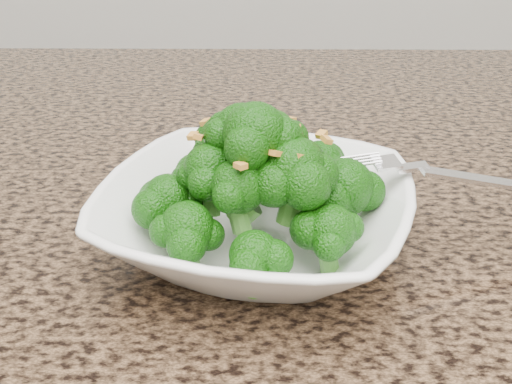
# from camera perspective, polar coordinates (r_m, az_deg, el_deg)

# --- Properties ---
(granite_counter) EXTENTS (1.64, 1.04, 0.03)m
(granite_counter) POSITION_cam_1_polar(r_m,az_deg,el_deg) (0.58, -9.51, -1.90)
(granite_counter) COLOR brown
(granite_counter) RESTS_ON cabinet
(bowl) EXTENTS (0.28, 0.28, 0.06)m
(bowl) POSITION_cam_1_polar(r_m,az_deg,el_deg) (0.48, 0.00, -2.35)
(bowl) COLOR white
(bowl) RESTS_ON granite_counter
(broccoli_pile) EXTENTS (0.20, 0.20, 0.08)m
(broccoli_pile) POSITION_cam_1_polar(r_m,az_deg,el_deg) (0.45, 0.00, 5.06)
(broccoli_pile) COLOR #135409
(broccoli_pile) RESTS_ON bowl
(garlic_topping) EXTENTS (0.12, 0.12, 0.01)m
(garlic_topping) POSITION_cam_1_polar(r_m,az_deg,el_deg) (0.44, 0.00, 10.13)
(garlic_topping) COLOR gold
(garlic_topping) RESTS_ON broccoli_pile
(fork) EXTENTS (0.19, 0.05, 0.01)m
(fork) POSITION_cam_1_polar(r_m,az_deg,el_deg) (0.49, 14.18, 2.14)
(fork) COLOR silver
(fork) RESTS_ON bowl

